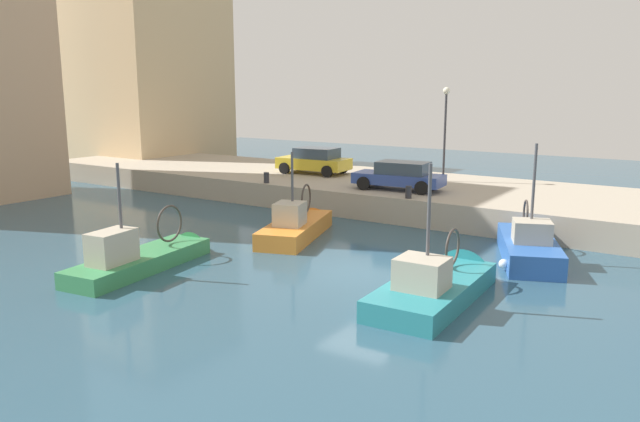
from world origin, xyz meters
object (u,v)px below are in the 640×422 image
(fishing_boat_blue, at_px, (527,255))
(parked_car_blue, at_px, (400,175))
(fishing_boat_orange, at_px, (298,233))
(fishing_boat_green, at_px, (147,263))
(quay_streetlamp, at_px, (445,118))
(parked_car_yellow, at_px, (315,160))
(mooring_bollard_south, at_px, (409,192))
(fishing_boat_teal, at_px, (438,293))
(mooring_bollard_mid, at_px, (266,178))

(fishing_boat_blue, relative_size, parked_car_blue, 1.37)
(fishing_boat_orange, xyz_separation_m, fishing_boat_blue, (1.81, -8.83, -0.01))
(fishing_boat_green, xyz_separation_m, quay_streetlamp, (16.61, -3.80, 4.31))
(fishing_boat_green, height_order, parked_car_yellow, fishing_boat_green)
(fishing_boat_orange, bearing_deg, mooring_bollard_south, -33.37)
(fishing_boat_orange, xyz_separation_m, parked_car_blue, (6.20, -1.54, 1.78))
(fishing_boat_teal, relative_size, fishing_boat_orange, 1.01)
(fishing_boat_blue, bearing_deg, fishing_boat_teal, 170.09)
(fishing_boat_blue, bearing_deg, fishing_boat_orange, 101.61)
(fishing_boat_green, distance_m, parked_car_yellow, 15.69)
(parked_car_yellow, bearing_deg, mooring_bollard_mid, 178.69)
(fishing_boat_teal, xyz_separation_m, fishing_boat_orange, (3.87, 7.84, 0.01))
(fishing_boat_orange, height_order, quay_streetlamp, quay_streetlamp)
(fishing_boat_green, relative_size, parked_car_yellow, 1.57)
(fishing_boat_orange, xyz_separation_m, quay_streetlamp, (10.02, -2.16, 4.33))
(fishing_boat_orange, bearing_deg, quay_streetlamp, -12.15)
(fishing_boat_teal, xyz_separation_m, quay_streetlamp, (13.89, 5.68, 4.35))
(fishing_boat_teal, xyz_separation_m, parked_car_yellow, (12.50, 12.86, 1.84))
(mooring_bollard_mid, distance_m, quay_streetlamp, 9.68)
(mooring_bollard_south, bearing_deg, parked_car_yellow, 61.70)
(fishing_boat_green, bearing_deg, parked_car_yellow, 12.53)
(fishing_boat_blue, height_order, mooring_bollard_south, fishing_boat_blue)
(fishing_boat_orange, bearing_deg, parked_car_blue, -13.93)
(parked_car_yellow, xyz_separation_m, mooring_bollard_south, (-4.25, -7.90, -0.47))
(fishing_boat_teal, distance_m, parked_car_blue, 12.01)
(fishing_boat_teal, xyz_separation_m, parked_car_blue, (10.07, 6.30, 1.79))
(parked_car_yellow, relative_size, mooring_bollard_mid, 7.58)
(fishing_boat_orange, bearing_deg, fishing_boat_teal, -116.29)
(fishing_boat_blue, xyz_separation_m, fishing_boat_green, (-8.40, 10.47, 0.04))
(parked_car_yellow, distance_m, mooring_bollard_mid, 4.28)
(fishing_boat_blue, bearing_deg, parked_car_yellow, 63.82)
(parked_car_yellow, bearing_deg, parked_car_blue, -110.28)
(fishing_boat_teal, distance_m, fishing_boat_orange, 8.74)
(fishing_boat_blue, height_order, mooring_bollard_mid, fishing_boat_blue)
(fishing_boat_orange, relative_size, mooring_bollard_mid, 11.33)
(parked_car_blue, bearing_deg, fishing_boat_blue, -121.03)
(parked_car_blue, height_order, quay_streetlamp, quay_streetlamp)
(fishing_boat_green, bearing_deg, quay_streetlamp, -12.88)
(fishing_boat_orange, relative_size, quay_streetlamp, 1.29)
(fishing_boat_teal, bearing_deg, mooring_bollard_south, 31.03)
(quay_streetlamp, bearing_deg, fishing_boat_green, 167.12)
(mooring_bollard_mid, bearing_deg, fishing_boat_teal, -122.46)
(fishing_boat_teal, relative_size, parked_car_yellow, 1.51)
(mooring_bollard_south, bearing_deg, mooring_bollard_mid, 90.00)
(fishing_boat_teal, relative_size, quay_streetlamp, 1.30)
(parked_car_yellow, bearing_deg, fishing_boat_blue, -116.18)
(fishing_boat_blue, distance_m, mooring_bollard_mid, 14.25)
(fishing_boat_green, distance_m, quay_streetlamp, 17.58)
(fishing_boat_orange, height_order, mooring_bollard_south, fishing_boat_orange)
(parked_car_yellow, relative_size, quay_streetlamp, 0.86)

